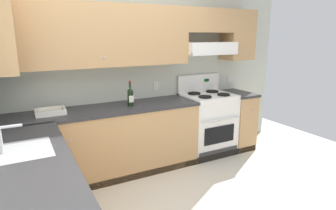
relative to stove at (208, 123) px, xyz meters
The scene contains 5 objects.
wall_back 1.38m from the stove, 163.26° to the left, with size 4.68×0.57×2.55m.
counter_back_run 1.32m from the stove, behind, with size 3.60×0.65×0.91m.
stove is the anchor object (origin of this frame).
wine_bottle 1.39m from the stove, behind, with size 0.07×0.08×0.33m.
bowl 2.29m from the stove, behind, with size 0.33×0.25×0.06m.
Camera 1 is at (-1.25, -2.20, 1.81)m, focal length 30.65 mm.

